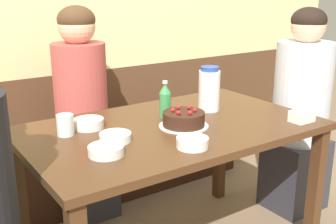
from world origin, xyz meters
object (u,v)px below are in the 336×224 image
Objects in this scene: water_pitcher at (209,89)px; napkin_holder at (302,114)px; soju_bottle at (165,100)px; bowl_sauce_shallow at (106,150)px; person_dark_striped at (300,116)px; bowl_soup_white at (192,143)px; person_pale_blue_shirt at (82,120)px; bowl_side_dish at (115,137)px; glass_water_tall at (65,125)px; bench_seat at (101,165)px; bowl_rice_small at (89,123)px; birthday_cake at (184,119)px.

napkin_holder is (0.25, -0.41, -0.08)m from water_pitcher.
soju_bottle is 0.54m from bowl_sauce_shallow.
bowl_soup_white is at bearing 15.52° from person_dark_striped.
bowl_soup_white is 0.98m from person_pale_blue_shirt.
bowl_side_dish is at bearing 49.17° from bowl_sauce_shallow.
bench_seat is at bearing 55.59° from glass_water_tall.
napkin_holder reaches higher than glass_water_tall.
bowl_soup_white is (-0.14, -0.40, -0.07)m from soju_bottle.
bowl_rice_small is 0.11× the size of person_dark_striped.
person_pale_blue_shirt is (0.15, 0.72, -0.14)m from bowl_side_dish.
napkin_holder is at bearing -2.45° from bowl_soup_white.
water_pitcher reaches higher than bench_seat.
soju_bottle is 1.36× the size of bowl_rice_small.
water_pitcher is 0.78m from bowl_sauce_shallow.
bowl_rice_small is (-0.65, 0.09, -0.09)m from water_pitcher.
water_pitcher reaches higher than birthday_cake.
glass_water_tall is 0.63m from person_pale_blue_shirt.
soju_bottle is at bearing -9.30° from bowl_rice_small.
soju_bottle is (0.04, -0.71, 0.60)m from bench_seat.
soju_bottle is 0.40m from bowl_side_dish.
bowl_sauce_shallow is at bearing -130.83° from bowl_side_dish.
water_pitcher is at bearing 39.00° from person_pale_blue_shirt.
bowl_rice_small is 0.98× the size of bowl_sauce_shallow.
soju_bottle is at bearing -3.50° from glass_water_tall.
bowl_rice_small is (-0.38, 0.23, -0.01)m from birthday_cake.
person_dark_striped is (0.65, -0.09, -0.24)m from water_pitcher.
person_dark_striped reaches higher than soju_bottle.
water_pitcher is 0.65m from bowl_side_dish.
glass_water_tall is at bearing 158.36° from birthday_cake.
bowl_side_dish is 0.11× the size of person_pale_blue_shirt.
water_pitcher is at bearing 28.00° from birthday_cake.
bowl_sauce_shallow is at bearing 6.87° from person_dark_striped.
bowl_soup_white is at bearing -108.69° from soju_bottle.
bench_seat is 10.97× the size of soju_bottle.
person_pale_blue_shirt is (-0.20, 0.73, -0.16)m from birthday_cake.
soju_bottle is (0.01, 0.17, 0.05)m from birthday_cake.
person_pale_blue_shirt is (0.17, 0.50, -0.15)m from bowl_rice_small.
napkin_holder is (0.52, -0.26, 0.00)m from birthday_cake.
water_pitcher is 0.19× the size of person_pale_blue_shirt.
person_pale_blue_shirt is at bearing -138.40° from bench_seat.
bowl_soup_white is (-0.65, 0.03, -0.02)m from napkin_holder.
glass_water_tall is at bearing 127.52° from bowl_side_dish.
person_dark_striped reaches higher than water_pitcher.
person_dark_striped is (1.29, -0.17, -0.15)m from bowl_rice_small.
bowl_soup_white is 0.94× the size of bowl_sauce_shallow.
water_pitcher is 1.77× the size of bowl_soup_white.
birthday_cake is 0.27m from bowl_soup_white.
birthday_cake is (0.04, -0.88, 0.54)m from bench_seat.
napkin_holder reaches higher than bench_seat.
person_pale_blue_shirt is at bearing 105.62° from birthday_cake.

